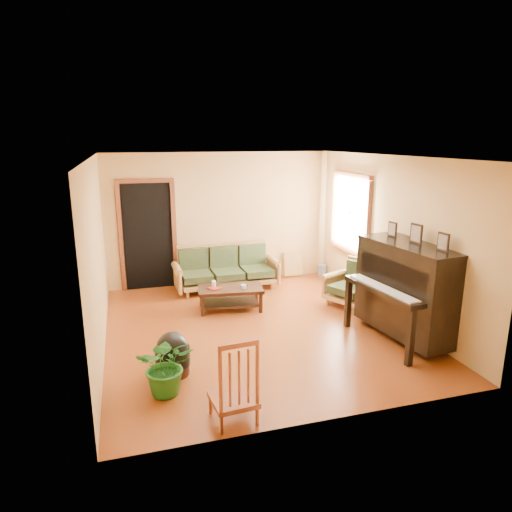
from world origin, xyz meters
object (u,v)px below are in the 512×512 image
object	(u,v)px
armchair	(351,284)
footstool	(173,359)
coffee_table	(230,298)
red_chair	(233,378)
sofa	(227,268)
ceramic_crock	(322,270)
piano	(408,292)
potted_plant	(167,365)

from	to	relation	value
armchair	footstool	distance (m)	3.60
coffee_table	red_chair	bearing A→B (deg)	-102.70
armchair	footstool	bearing A→B (deg)	-179.34
sofa	ceramic_crock	distance (m)	2.21
red_chair	coffee_table	bearing A→B (deg)	72.05
ceramic_crock	piano	bearing A→B (deg)	-92.80
footstool	ceramic_crock	bearing A→B (deg)	43.69
red_chair	ceramic_crock	world-z (taller)	red_chair
ceramic_crock	potted_plant	distance (m)	5.30
armchair	red_chair	xyz separation A→B (m)	(-2.75, -2.68, 0.08)
armchair	piano	world-z (taller)	piano
sofa	footstool	bearing A→B (deg)	-115.89
coffee_table	armchair	distance (m)	2.11
ceramic_crock	coffee_table	bearing A→B (deg)	-148.85
armchair	red_chair	world-z (taller)	red_chair
piano	potted_plant	world-z (taller)	piano
red_chair	potted_plant	world-z (taller)	red_chair
coffee_table	footstool	bearing A→B (deg)	-121.30
coffee_table	footstool	xyz separation A→B (m)	(-1.20, -1.97, 0.01)
sofa	coffee_table	distance (m)	1.12
piano	footstool	size ratio (longest dim) A/B	3.74
coffee_table	sofa	bearing A→B (deg)	80.37
footstool	ceramic_crock	world-z (taller)	footstool
piano	red_chair	distance (m)	3.16
potted_plant	sofa	bearing A→B (deg)	66.91
red_chair	piano	bearing A→B (deg)	18.16
sofa	footstool	xyz separation A→B (m)	(-1.38, -3.05, -0.22)
sofa	red_chair	size ratio (longest dim) A/B	2.07
coffee_table	piano	distance (m)	2.92
piano	footstool	world-z (taller)	piano
armchair	red_chair	size ratio (longest dim) A/B	0.84
piano	ceramic_crock	xyz separation A→B (m)	(0.16, 3.28, -0.60)
footstool	armchair	bearing A→B (deg)	25.27
sofa	coffee_table	world-z (taller)	sofa
ceramic_crock	potted_plant	bearing A→B (deg)	-133.67
ceramic_crock	armchair	bearing A→B (deg)	-99.10
red_chair	potted_plant	bearing A→B (deg)	125.43
coffee_table	red_chair	size ratio (longest dim) A/B	1.13
red_chair	potted_plant	size ratio (longest dim) A/B	1.34
ceramic_crock	potted_plant	xyz separation A→B (m)	(-3.65, -3.83, 0.25)
footstool	red_chair	bearing A→B (deg)	-66.56
armchair	ceramic_crock	bearing A→B (deg)	56.29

